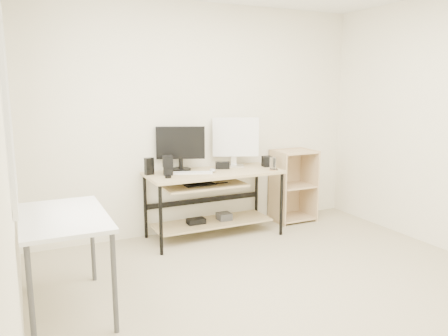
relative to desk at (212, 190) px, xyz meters
name	(u,v)px	position (x,y,z in m)	size (l,w,h in m)	color
room	(286,135)	(-0.11, -1.62, 0.78)	(4.01, 4.01, 2.62)	#B8AD8E
desk	(212,190)	(0.00, 0.00, 0.00)	(1.50, 0.65, 0.75)	tan
side_table	(64,225)	(-1.65, -1.06, 0.13)	(0.60, 1.00, 0.75)	white
shelf_unit	(291,185)	(1.18, 0.16, -0.09)	(0.50, 0.40, 0.90)	#D3B384
black_monitor	(181,146)	(-0.28, 0.21, 0.49)	(0.52, 0.25, 0.49)	black
white_imac	(236,138)	(0.38, 0.17, 0.54)	(0.51, 0.26, 0.57)	silver
keyboard	(193,173)	(-0.22, -0.01, 0.22)	(0.42, 0.12, 0.01)	white
mouse	(213,170)	(0.00, -0.03, 0.23)	(0.07, 0.11, 0.04)	#BCBCC1
center_speaker	(222,165)	(0.18, 0.10, 0.25)	(0.16, 0.07, 0.08)	black
speaker_left	(168,165)	(-0.49, 0.03, 0.32)	(0.12, 0.12, 0.21)	black
speaker_right	(267,161)	(0.71, 0.01, 0.27)	(0.10, 0.10, 0.12)	black
audio_controller	(149,166)	(-0.67, 0.13, 0.30)	(0.09, 0.06, 0.18)	black
volume_puck	(168,177)	(-0.54, -0.12, 0.23)	(0.07, 0.07, 0.03)	black
smartphone	(275,169)	(0.70, -0.20, 0.22)	(0.06, 0.11, 0.01)	black
coaster	(273,170)	(0.66, -0.22, 0.21)	(0.09, 0.09, 0.01)	#AD7A4E
drinking_glass	(273,163)	(0.66, -0.22, 0.29)	(0.07, 0.07, 0.14)	white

